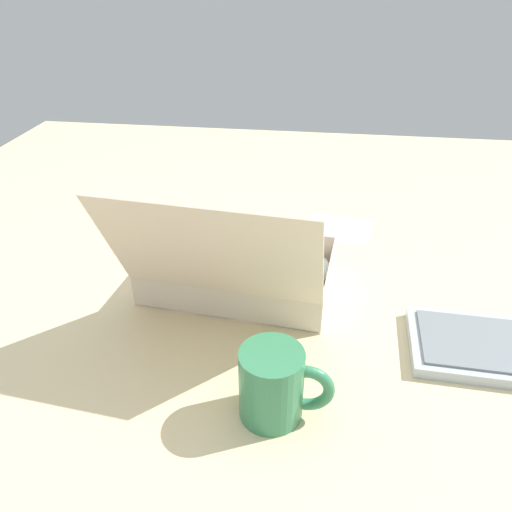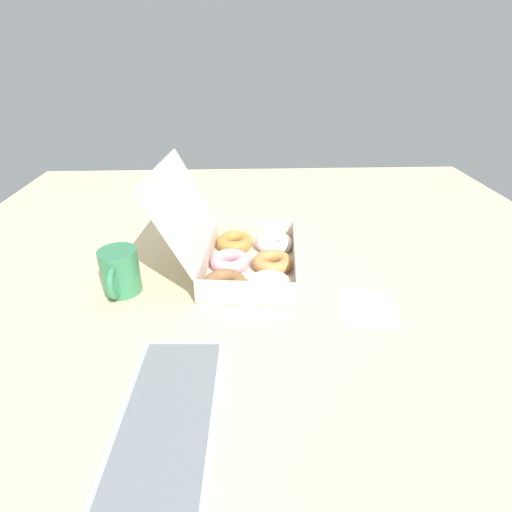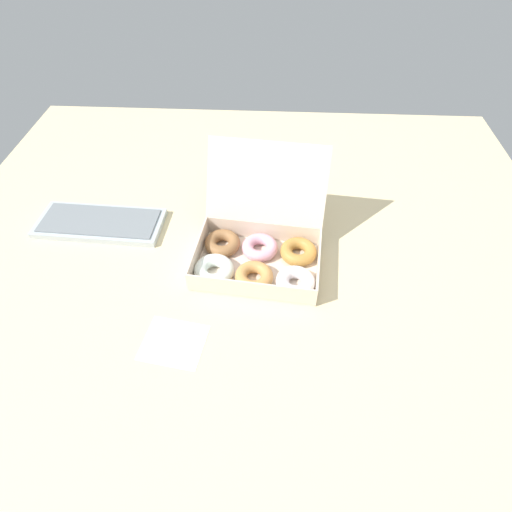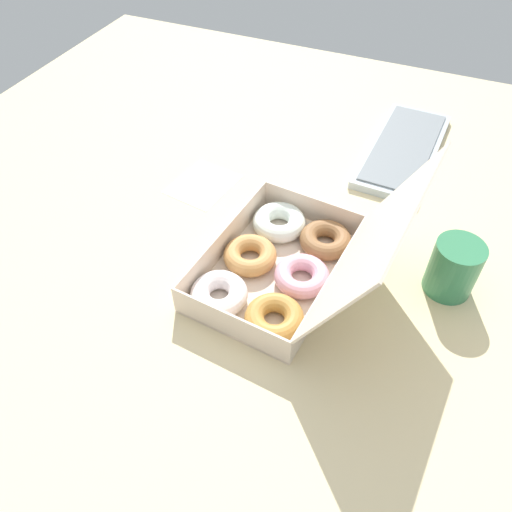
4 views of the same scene
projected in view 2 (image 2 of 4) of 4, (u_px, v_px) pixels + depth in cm
name	position (u px, v px, depth cm)	size (l,w,h in cm)	color
ground_plane	(266.00, 276.00, 98.26)	(180.00, 180.00, 2.00)	beige
donut_box	(245.00, 257.00, 97.98)	(36.19, 35.50, 25.71)	beige
keyboard	(166.00, 429.00, 57.27)	(37.19, 16.57, 2.20)	#B2BDC5
coffee_mug	(120.00, 272.00, 87.91)	(12.36, 8.40, 10.32)	#358155
paper_napkin	(368.00, 308.00, 84.68)	(14.02, 11.92, 0.15)	white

